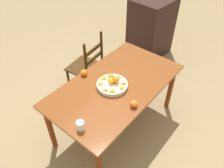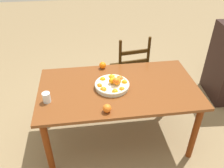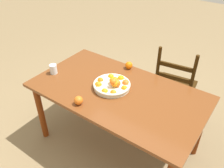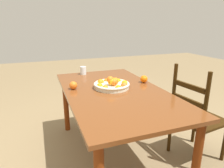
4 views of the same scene
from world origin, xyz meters
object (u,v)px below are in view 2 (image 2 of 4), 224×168
chair_near_window (130,71)px  drinking_glass (47,97)px  orange_loose_1 (103,65)px  dining_table (118,94)px  fruit_bowl (112,84)px  orange_loose_0 (107,108)px

chair_near_window → drinking_glass: (-0.98, -0.90, 0.35)m
orange_loose_1 → drinking_glass: size_ratio=0.79×
dining_table → fruit_bowl: bearing=176.5°
dining_table → orange_loose_1: size_ratio=20.76×
orange_loose_1 → drinking_glass: 0.78m
orange_loose_0 → drinking_glass: bearing=158.2°
chair_near_window → orange_loose_1: bearing=35.6°
dining_table → fruit_bowl: 0.14m
fruit_bowl → drinking_glass: size_ratio=3.56×
chair_near_window → orange_loose_1: (-0.40, -0.38, 0.34)m
orange_loose_1 → drinking_glass: drinking_glass is taller
dining_table → orange_loose_0: size_ratio=21.01×
fruit_bowl → orange_loose_1: fruit_bowl is taller
dining_table → orange_loose_1: orange_loose_1 is taller
dining_table → fruit_bowl: size_ratio=4.60×
orange_loose_1 → orange_loose_0: bearing=-92.9°
orange_loose_0 → drinking_glass: 0.58m
chair_near_window → orange_loose_1: chair_near_window is taller
drinking_glass → orange_loose_1: bearing=42.6°
orange_loose_0 → dining_table: bearing=66.0°
orange_loose_1 → drinking_glass: bearing=-137.4°
orange_loose_0 → orange_loose_1: (0.04, 0.74, 0.00)m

